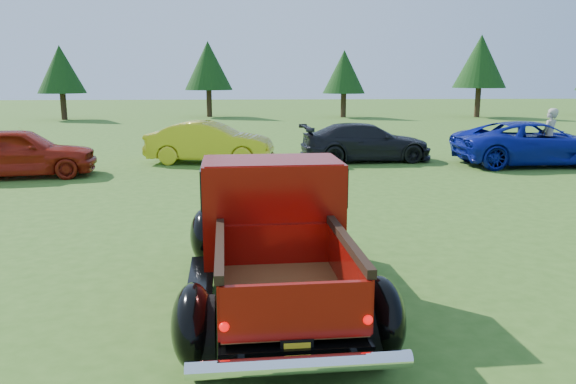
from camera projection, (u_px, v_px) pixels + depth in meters
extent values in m
plane|color=#365E1B|center=(267.00, 269.00, 8.00)|extent=(120.00, 120.00, 0.00)
cylinder|color=#332114|center=(64.00, 106.00, 35.40)|extent=(0.36, 0.36, 1.66)
cone|color=black|center=(61.00, 69.00, 34.93)|extent=(2.94, 2.94, 2.94)
cylinder|color=#332114|center=(209.00, 103.00, 37.92)|extent=(0.36, 0.36, 1.80)
cone|color=black|center=(208.00, 66.00, 37.41)|extent=(3.20, 3.20, 3.20)
cylinder|color=#332114|center=(343.00, 105.00, 37.54)|extent=(0.36, 0.36, 1.58)
cone|color=black|center=(344.00, 72.00, 37.10)|extent=(2.82, 2.82, 2.82)
cylinder|color=#332114|center=(478.00, 103.00, 37.60)|extent=(0.36, 0.36, 1.94)
cone|color=black|center=(480.00, 61.00, 37.05)|extent=(3.46, 3.46, 3.46)
cylinder|color=black|center=(204.00, 336.00, 5.13)|extent=(0.26, 0.75, 0.74)
cylinder|color=black|center=(371.00, 327.00, 5.30)|extent=(0.26, 0.75, 0.74)
cylinder|color=black|center=(211.00, 242.00, 8.01)|extent=(0.26, 0.75, 0.74)
cylinder|color=black|center=(319.00, 239.00, 8.18)|extent=(0.26, 0.75, 0.74)
cube|color=black|center=(274.00, 271.00, 6.69)|extent=(1.49, 4.40, 0.18)
cube|color=maroon|center=(265.00, 211.00, 8.10)|extent=(1.63, 1.46, 0.57)
cube|color=silver|center=(262.00, 201.00, 8.79)|extent=(1.48, 0.12, 0.46)
cube|color=maroon|center=(272.00, 209.00, 6.86)|extent=(1.69, 1.14, 1.20)
cube|color=black|center=(272.00, 183.00, 6.80)|extent=(1.73, 1.05, 0.46)
cube|color=maroon|center=(272.00, 162.00, 6.75)|extent=(1.61, 1.04, 0.07)
cube|color=brown|center=(285.00, 296.00, 5.53)|extent=(1.33, 1.90, 0.05)
cube|color=maroon|center=(221.00, 275.00, 5.42)|extent=(0.13, 1.85, 0.48)
cube|color=maroon|center=(347.00, 270.00, 5.55)|extent=(0.13, 1.85, 0.48)
cube|color=maroon|center=(276.00, 245.00, 6.38)|extent=(1.25, 0.10, 0.48)
cube|color=maroon|center=(297.00, 311.00, 4.58)|extent=(1.25, 0.11, 0.48)
cube|color=black|center=(220.00, 247.00, 5.36)|extent=(0.17, 1.85, 0.08)
cube|color=black|center=(348.00, 242.00, 5.49)|extent=(0.17, 1.85, 0.08)
ellipsoid|color=black|center=(193.00, 325.00, 5.10)|extent=(0.47, 1.00, 0.81)
ellipsoid|color=black|center=(381.00, 316.00, 5.29)|extent=(0.47, 1.00, 0.81)
ellipsoid|color=black|center=(204.00, 235.00, 7.97)|extent=(0.47, 1.00, 0.81)
ellipsoid|color=black|center=(326.00, 231.00, 8.17)|extent=(0.47, 1.00, 0.81)
cube|color=black|center=(200.00, 284.00, 6.57)|extent=(0.39, 1.95, 0.06)
cube|color=black|center=(347.00, 279.00, 6.76)|extent=(0.39, 1.95, 0.06)
cylinder|color=silver|center=(300.00, 365.00, 4.43)|extent=(1.81, 0.23, 0.15)
cube|color=black|center=(297.00, 348.00, 4.61)|extent=(0.28, 0.03, 0.14)
cube|color=gold|center=(297.00, 348.00, 4.60)|extent=(0.22, 0.02, 0.09)
sphere|color=#CC0505|center=(224.00, 327.00, 4.51)|extent=(0.08, 0.08, 0.08)
sphere|color=#CC0505|center=(368.00, 320.00, 4.64)|extent=(0.08, 0.08, 0.08)
imported|color=maroon|center=(19.00, 152.00, 15.18)|extent=(4.21, 2.23, 1.37)
imported|color=gold|center=(210.00, 142.00, 17.70)|extent=(4.10, 1.93, 1.30)
imported|color=black|center=(366.00, 142.00, 18.10)|extent=(4.31, 1.99, 1.22)
imported|color=#0D188F|center=(534.00, 143.00, 17.28)|extent=(4.89, 2.34, 1.34)
imported|color=#A6A090|center=(549.00, 137.00, 17.16)|extent=(0.76, 0.72, 1.75)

